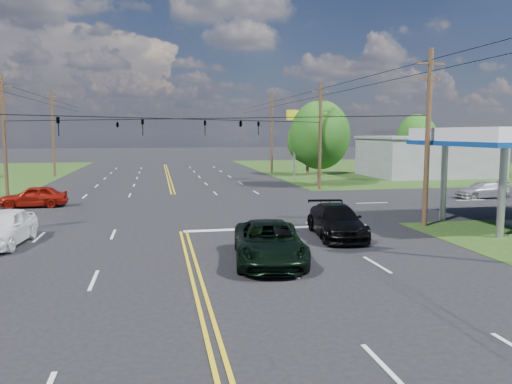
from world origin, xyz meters
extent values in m
plane|color=black|center=(0.00, 12.00, 0.00)|extent=(280.00, 280.00, 0.00)
cube|color=#223912|center=(35.00, 44.00, 0.00)|extent=(46.00, 48.00, 0.03)
cube|color=silver|center=(5.00, 4.00, 0.00)|extent=(10.00, 0.50, 0.02)
cube|color=slate|center=(30.00, 32.00, 2.20)|extent=(14.00, 10.00, 4.40)
cylinder|color=#A5A5AA|center=(15.00, -0.50, 2.33)|extent=(0.36, 0.36, 4.65)
cylinder|color=#A5A5AA|center=(15.00, 4.50, 2.33)|extent=(0.36, 0.36, 4.65)
cylinder|color=#412C1B|center=(13.00, 3.00, 4.75)|extent=(0.28, 0.28, 9.50)
cube|color=#412C1B|center=(13.00, 3.00, 8.70)|extent=(1.60, 0.12, 0.12)
cube|color=#412C1B|center=(13.00, 3.00, 7.90)|extent=(1.20, 0.10, 0.10)
cylinder|color=#412C1B|center=(-13.00, 21.00, 4.75)|extent=(0.28, 0.28, 9.50)
cube|color=#412C1B|center=(-13.00, 21.00, 8.70)|extent=(1.60, 0.12, 0.12)
cube|color=#412C1B|center=(-13.00, 21.00, 7.90)|extent=(1.20, 0.10, 0.10)
cylinder|color=#412C1B|center=(13.00, 21.00, 4.75)|extent=(0.28, 0.28, 9.50)
cube|color=#412C1B|center=(13.00, 21.00, 8.70)|extent=(1.60, 0.12, 0.12)
cube|color=#412C1B|center=(13.00, 21.00, 7.90)|extent=(1.20, 0.10, 0.10)
cylinder|color=#412C1B|center=(-13.00, 40.00, 5.00)|extent=(0.28, 0.28, 10.00)
cube|color=#412C1B|center=(-13.00, 40.00, 9.20)|extent=(1.60, 0.12, 0.12)
cube|color=#412C1B|center=(-13.00, 40.00, 8.40)|extent=(1.20, 0.10, 0.10)
cylinder|color=#412C1B|center=(13.00, 40.00, 5.00)|extent=(0.28, 0.28, 10.00)
cube|color=#412C1B|center=(13.00, 40.00, 9.20)|extent=(1.60, 0.12, 0.12)
cube|color=#412C1B|center=(13.00, 40.00, 8.40)|extent=(1.20, 0.10, 0.10)
imported|color=black|center=(-6.50, 7.50, 5.42)|extent=(0.17, 0.21, 1.05)
imported|color=black|center=(-2.08, 10.56, 5.42)|extent=(0.17, 0.21, 1.05)
imported|color=black|center=(2.08, 13.44, 5.42)|extent=(0.17, 0.21, 1.05)
imported|color=black|center=(6.50, 16.50, 5.42)|extent=(0.17, 0.21, 1.05)
imported|color=black|center=(-3.90, 14.70, 5.70)|extent=(1.24, 0.26, 0.50)
imported|color=black|center=(3.90, 9.30, 5.70)|extent=(1.24, 0.26, 0.50)
cylinder|color=black|center=(13.00, 10.00, 8.90)|extent=(0.04, 100.00, 0.04)
cylinder|color=black|center=(13.00, 10.00, 8.30)|extent=(0.04, 100.00, 0.04)
cylinder|color=#412C1B|center=(14.00, 24.00, 1.65)|extent=(0.36, 0.36, 3.30)
ellipsoid|color=#1D5416|center=(14.00, 24.00, 4.88)|extent=(5.70, 5.70, 6.60)
cylinder|color=#412C1B|center=(16.50, 36.00, 1.43)|extent=(0.36, 0.36, 2.86)
ellipsoid|color=#1D5416|center=(16.50, 36.00, 4.23)|extent=(4.94, 4.94, 5.72)
cylinder|color=#412C1B|center=(34.00, 42.00, 1.54)|extent=(0.36, 0.36, 3.08)
ellipsoid|color=#1D5416|center=(34.00, 42.00, 4.55)|extent=(5.32, 5.32, 6.16)
imported|color=black|center=(3.00, -2.76, 0.79)|extent=(3.38, 6.02, 1.59)
imported|color=black|center=(7.31, 1.34, 0.78)|extent=(2.75, 5.57, 1.56)
imported|color=white|center=(-8.18, 2.50, 0.83)|extent=(2.31, 4.98, 1.65)
imported|color=maroon|center=(-9.59, 14.69, 0.74)|extent=(4.43, 1.97, 1.48)
imported|color=silver|center=(23.66, 13.00, 0.63)|extent=(4.51, 2.14, 1.27)
cylinder|color=#A5A5AA|center=(13.00, 29.39, 3.76)|extent=(0.20, 0.20, 7.52)
cube|color=yellow|center=(13.00, 29.39, 6.92)|extent=(1.98, 1.10, 1.03)
camera|label=1|loc=(-1.26, -21.52, 5.08)|focal=35.00mm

